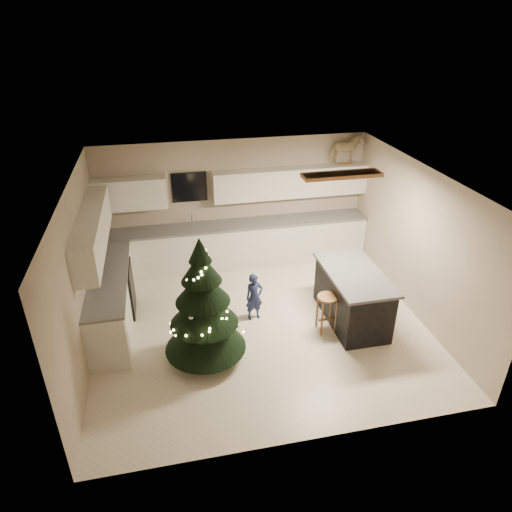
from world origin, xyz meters
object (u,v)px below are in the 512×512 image
Objects in this scene: rocking_horse at (346,150)px; bar_stool at (327,305)px; christmas_tree at (204,312)px; toddler at (254,297)px; island at (352,296)px.

bar_stool is at bearing 146.51° from rocking_horse.
christmas_tree is 1.33m from toddler.
rocking_horse reaches higher than christmas_tree.
toddler is at bearing 166.52° from island.
christmas_tree is (-2.06, -0.27, 0.35)m from bar_stool.
rocking_horse reaches higher than bar_stool.
bar_stool is at bearing -160.20° from island.
island is 2.37× the size of rocking_horse.
rocking_horse is (1.25, 2.70, 1.81)m from bar_stool.
christmas_tree is (-2.57, -0.45, 0.37)m from island.
island reaches higher than bar_stool.
christmas_tree is 2.87× the size of rocking_horse.
island is at bearing 155.09° from rocking_horse.
island is at bearing 9.97° from christmas_tree.
christmas_tree reaches higher than bar_stool.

